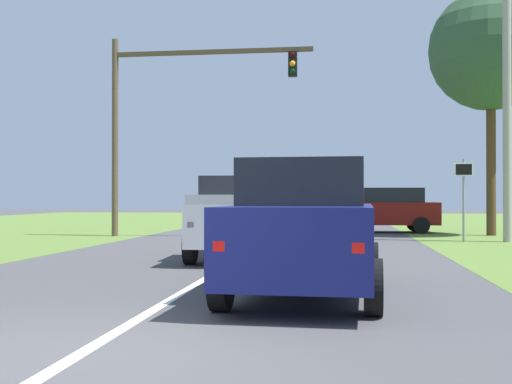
% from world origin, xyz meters
% --- Properties ---
extents(ground_plane, '(120.00, 120.00, 0.00)m').
position_xyz_m(ground_plane, '(0.00, 9.86, 0.00)').
color(ground_plane, '#424244').
extents(red_suv_near, '(2.31, 4.77, 2.01)m').
position_xyz_m(red_suv_near, '(1.93, 3.77, 1.05)').
color(red_suv_near, navy).
rests_on(red_suv_near, ground_plane).
extents(pickup_truck_lead, '(2.38, 4.90, 1.97)m').
position_xyz_m(pickup_truck_lead, '(0.05, 9.29, 1.01)').
color(pickup_truck_lead, silver).
rests_on(pickup_truck_lead, ground_plane).
extents(traffic_light, '(7.69, 0.40, 7.54)m').
position_xyz_m(traffic_light, '(-4.10, 17.55, 5.00)').
color(traffic_light, brown).
rests_on(traffic_light, ground_plane).
extents(keep_moving_sign, '(0.60, 0.09, 2.76)m').
position_xyz_m(keep_moving_sign, '(6.47, 15.91, 1.75)').
color(keep_moving_sign, gray).
rests_on(keep_moving_sign, ground_plane).
extents(oak_tree_right, '(4.75, 4.75, 9.63)m').
position_xyz_m(oak_tree_right, '(8.23, 19.87, 7.22)').
color(oak_tree_right, '#4C351E').
rests_on(oak_tree_right, ground_plane).
extents(crossing_suv_far, '(4.34, 2.19, 1.89)m').
position_xyz_m(crossing_suv_far, '(4.38, 21.61, 0.98)').
color(crossing_suv_far, maroon).
rests_on(crossing_suv_far, ground_plane).
extents(utility_pole_right, '(0.28, 0.28, 8.95)m').
position_xyz_m(utility_pole_right, '(7.93, 16.21, 4.47)').
color(utility_pole_right, '#9E998E').
rests_on(utility_pole_right, ground_plane).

